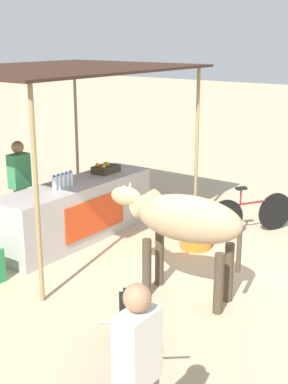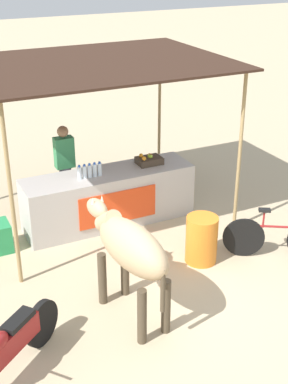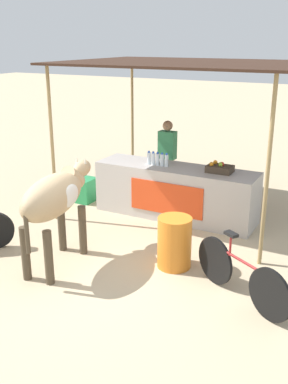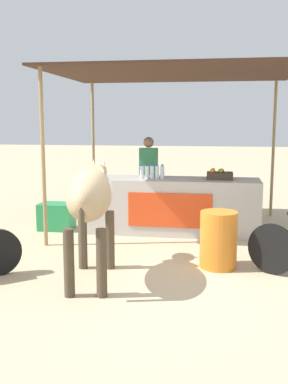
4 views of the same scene
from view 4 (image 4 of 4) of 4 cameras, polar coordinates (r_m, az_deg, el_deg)
The scene contains 9 objects.
ground_plane at distance 5.89m, azimuth 1.43°, elevation -10.32°, with size 60.00×60.00×0.00m, color tan.
stall_counter at distance 7.88m, azimuth 3.58°, elevation -1.76°, with size 3.00×0.82×0.96m.
stall_awning at distance 8.08m, azimuth 3.95°, elevation 14.17°, with size 4.20×3.20×2.79m.
water_bottle_row at distance 7.78m, azimuth 1.02°, elevation 2.56°, with size 0.43×0.07×0.25m.
fruit_crate at distance 7.81m, azimuth 9.57°, elevation 2.14°, with size 0.44×0.32×0.18m.
vendor_behind_counter at distance 8.62m, azimuth 0.58°, elevation 1.68°, with size 0.34×0.22×1.65m.
cooler_box at distance 8.29m, azimuth -11.04°, elevation -3.06°, with size 0.60×0.44×0.48m, color #268C4C.
water_barrel at distance 6.11m, azimuth 9.44°, elevation -5.99°, with size 0.49×0.49×0.76m, color orange.
cow at distance 5.46m, azimuth -6.68°, elevation -0.69°, with size 0.71×1.85×1.44m.
Camera 4 is at (0.74, -5.51, 1.95)m, focal length 42.00 mm.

